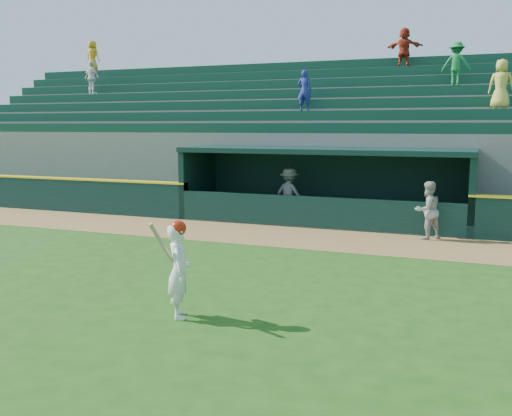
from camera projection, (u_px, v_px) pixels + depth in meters
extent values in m
plane|color=#1F4812|center=(228.00, 280.00, 11.83)|extent=(120.00, 120.00, 0.00)
cube|color=olive|center=(298.00, 237.00, 16.34)|extent=(40.00, 3.00, 0.01)
cube|color=black|center=(10.00, 192.00, 22.20)|extent=(15.50, 0.30, 1.20)
cube|color=yellow|center=(9.00, 176.00, 22.11)|extent=(15.50, 0.32, 0.06)
imported|color=#9C9C97|center=(428.00, 210.00, 15.99)|extent=(1.01, 1.00, 1.64)
imported|color=#9C9C97|center=(289.00, 194.00, 19.42)|extent=(1.27, 0.93, 1.76)
cube|color=slate|center=(323.00, 222.00, 18.92)|extent=(9.00, 2.60, 0.04)
cube|color=black|center=(199.00, 183.00, 20.42)|extent=(0.20, 2.60, 2.30)
cube|color=black|center=(473.00, 194.00, 17.10)|extent=(0.20, 2.60, 2.30)
cube|color=black|center=(333.00, 184.00, 19.96)|extent=(9.40, 0.20, 2.30)
cube|color=black|center=(324.00, 150.00, 18.58)|extent=(9.40, 2.80, 0.16)
cube|color=black|center=(313.00, 213.00, 17.73)|extent=(9.00, 0.16, 1.00)
cube|color=brown|center=(329.00, 211.00, 19.62)|extent=(8.40, 0.45, 0.10)
cube|color=slate|center=(337.00, 174.00, 20.40)|extent=(34.00, 0.85, 2.91)
cube|color=#0F3828|center=(337.00, 128.00, 20.05)|extent=(34.00, 0.60, 0.36)
cube|color=slate|center=(342.00, 166.00, 21.15)|extent=(34.00, 0.85, 3.36)
cube|color=#0F3828|center=(343.00, 116.00, 20.77)|extent=(34.00, 0.60, 0.36)
cube|color=slate|center=(347.00, 159.00, 21.90)|extent=(34.00, 0.85, 3.81)
cube|color=#0F3828|center=(348.00, 104.00, 21.49)|extent=(34.00, 0.60, 0.36)
cube|color=slate|center=(352.00, 152.00, 22.65)|extent=(34.00, 0.85, 4.26)
cube|color=#0F3828|center=(353.00, 93.00, 22.21)|extent=(34.00, 0.60, 0.36)
cube|color=slate|center=(357.00, 146.00, 23.40)|extent=(34.00, 0.85, 4.71)
cube|color=#0F3828|center=(357.00, 83.00, 22.92)|extent=(34.00, 0.60, 0.36)
cube|color=slate|center=(361.00, 140.00, 24.15)|extent=(34.00, 0.85, 5.16)
cube|color=#0F3828|center=(362.00, 73.00, 23.64)|extent=(34.00, 0.60, 0.36)
cube|color=slate|center=(365.00, 134.00, 24.90)|extent=(34.00, 0.85, 5.61)
cube|color=#0F3828|center=(366.00, 64.00, 24.36)|extent=(34.00, 0.60, 0.36)
cube|color=slate|center=(367.00, 134.00, 25.43)|extent=(34.50, 0.30, 5.61)
imported|color=orange|center=(93.00, 56.00, 29.35)|extent=(0.79, 0.55, 1.54)
imported|color=white|center=(92.00, 78.00, 26.53)|extent=(0.96, 0.56, 1.53)
imported|color=#A92B1A|center=(404.00, 47.00, 22.92)|extent=(1.47, 0.57, 1.55)
imported|color=navy|center=(305.00, 91.00, 21.18)|extent=(0.57, 0.39, 1.50)
imported|color=#1A7936|center=(456.00, 64.00, 20.73)|extent=(1.05, 0.65, 1.57)
imported|color=gold|center=(501.00, 84.00, 18.74)|extent=(0.83, 0.57, 1.62)
imported|color=white|center=(179.00, 271.00, 9.45)|extent=(0.61, 0.69, 1.58)
sphere|color=#B51D0A|center=(178.00, 228.00, 9.35)|extent=(0.27, 0.27, 0.27)
cylinder|color=tan|center=(162.00, 244.00, 9.24)|extent=(0.23, 0.50, 0.76)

